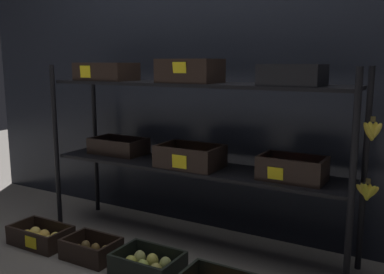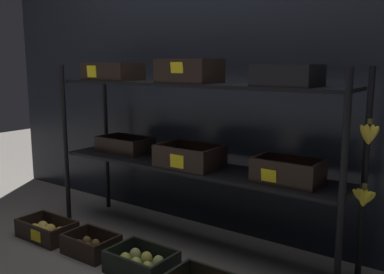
{
  "view_description": "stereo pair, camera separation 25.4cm",
  "coord_description": "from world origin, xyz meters",
  "px_view_note": "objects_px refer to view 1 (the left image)",
  "views": [
    {
      "loc": [
        1.25,
        -2.17,
        1.13
      ],
      "look_at": [
        0.0,
        0.0,
        0.68
      ],
      "focal_mm": 39.85,
      "sensor_mm": 36.0,
      "label": 1
    },
    {
      "loc": [
        1.46,
        -2.03,
        1.13
      ],
      "look_at": [
        0.0,
        0.0,
        0.68
      ],
      "focal_mm": 39.85,
      "sensor_mm": 36.0,
      "label": 2
    }
  ],
  "objects_px": {
    "display_rack": "(193,126)",
    "crate_ground_kiwi": "(91,250)",
    "crate_ground_apple_gold": "(41,237)",
    "crate_ground_pear": "(148,266)"
  },
  "relations": [
    {
      "from": "display_rack",
      "to": "crate_ground_apple_gold",
      "type": "distance_m",
      "value": 1.19
    },
    {
      "from": "crate_ground_apple_gold",
      "to": "crate_ground_pear",
      "type": "height_order",
      "value": "crate_ground_pear"
    },
    {
      "from": "display_rack",
      "to": "crate_ground_apple_gold",
      "type": "bearing_deg",
      "value": -151.49
    },
    {
      "from": "display_rack",
      "to": "crate_ground_apple_gold",
      "type": "height_order",
      "value": "display_rack"
    },
    {
      "from": "crate_ground_kiwi",
      "to": "crate_ground_pear",
      "type": "bearing_deg",
      "value": 0.36
    },
    {
      "from": "crate_ground_apple_gold",
      "to": "display_rack",
      "type": "bearing_deg",
      "value": 28.51
    },
    {
      "from": "crate_ground_apple_gold",
      "to": "crate_ground_pear",
      "type": "relative_size",
      "value": 1.07
    },
    {
      "from": "crate_ground_kiwi",
      "to": "crate_ground_pear",
      "type": "relative_size",
      "value": 0.88
    },
    {
      "from": "crate_ground_pear",
      "to": "crate_ground_apple_gold",
      "type": "bearing_deg",
      "value": -178.85
    },
    {
      "from": "display_rack",
      "to": "crate_ground_kiwi",
      "type": "xyz_separation_m",
      "value": [
        -0.43,
        -0.44,
        -0.71
      ]
    }
  ]
}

